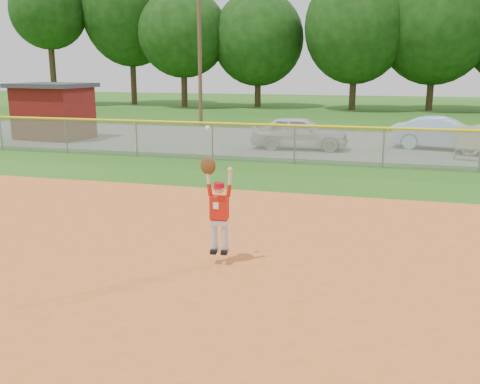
% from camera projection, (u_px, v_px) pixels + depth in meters
% --- Properties ---
extents(ground, '(120.00, 120.00, 0.00)m').
position_uv_depth(ground, '(217.00, 245.00, 11.43)').
color(ground, '#255814').
rests_on(ground, ground).
extents(clay_infield, '(24.00, 16.00, 0.04)m').
position_uv_depth(clay_infield, '(161.00, 303.00, 8.60)').
color(clay_infield, '#CC6024').
rests_on(clay_infield, ground).
extents(parking_strip, '(44.00, 10.00, 0.03)m').
position_uv_depth(parking_strip, '(314.00, 143.00, 26.45)').
color(parking_strip, slate).
rests_on(parking_strip, ground).
extents(car_white_a, '(4.44, 1.96, 1.49)m').
position_uv_depth(car_white_a, '(300.00, 133.00, 24.24)').
color(car_white_a, silver).
rests_on(car_white_a, parking_strip).
extents(car_blue, '(4.62, 2.39, 1.45)m').
position_uv_depth(car_blue, '(443.00, 133.00, 24.10)').
color(car_blue, '#9CC2E9').
rests_on(car_blue, parking_strip).
extents(utility_shed, '(4.09, 3.33, 2.86)m').
position_uv_depth(utility_shed, '(54.00, 111.00, 27.54)').
color(utility_shed, '#56100C').
rests_on(utility_shed, ground).
extents(sponsor_sign, '(1.52, 0.69, 1.45)m').
position_uv_depth(sponsor_sign, '(476.00, 139.00, 20.82)').
color(sponsor_sign, gray).
rests_on(sponsor_sign, ground).
extents(outfield_fence, '(40.06, 0.10, 1.55)m').
position_uv_depth(outfield_fence, '(295.00, 142.00, 20.62)').
color(outfield_fence, gray).
rests_on(outfield_fence, ground).
extents(power_lines, '(19.40, 0.24, 9.00)m').
position_uv_depth(power_lines, '(347.00, 49.00, 30.76)').
color(power_lines, '#4C3823').
rests_on(power_lines, ground).
extents(tree_line, '(62.37, 13.00, 14.43)m').
position_uv_depth(tree_line, '(362.00, 19.00, 45.05)').
color(tree_line, '#422D1C').
rests_on(tree_line, ground).
extents(ballplayer, '(0.62, 0.27, 2.43)m').
position_uv_depth(ballplayer, '(218.00, 206.00, 10.05)').
color(ballplayer, silver).
rests_on(ballplayer, ground).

